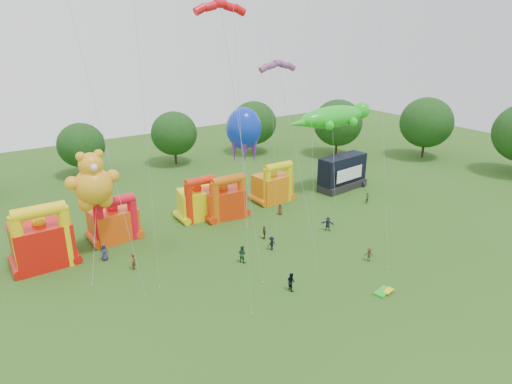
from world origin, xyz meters
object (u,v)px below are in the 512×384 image
teddy_bear_kite (94,215)px  gecko_kite (333,139)px  bouncy_castle_2 (198,202)px  stage_trailer (342,173)px  spectator_0 (104,252)px  octopus_kite (245,159)px  spectator_4 (264,232)px  bouncy_castle_0 (42,241)px

teddy_bear_kite → gecko_kite: size_ratio=0.78×
bouncy_castle_2 → stage_trailer: 23.99m
stage_trailer → spectator_0: (-37.64, -2.79, -1.58)m
bouncy_castle_2 → teddy_bear_kite: bearing=-162.8°
octopus_kite → spectator_4: bearing=-105.4°
bouncy_castle_2 → stage_trailer: (23.91, -1.95, 0.25)m
teddy_bear_kite → spectator_4: size_ratio=7.30×
stage_trailer → spectator_0: size_ratio=4.42×
gecko_kite → teddy_bear_kite: bearing=-177.5°
bouncy_castle_0 → teddy_bear_kite: bearing=-23.3°
octopus_kite → teddy_bear_kite: bearing=-174.3°
spectator_0 → spectator_4: size_ratio=1.18×
bouncy_castle_0 → bouncy_castle_2: size_ratio=1.21×
stage_trailer → octopus_kite: size_ratio=0.60×
spectator_4 → bouncy_castle_0: bearing=-91.3°
bouncy_castle_0 → stage_trailer: 43.17m
bouncy_castle_2 → spectator_4: 10.73m
bouncy_castle_2 → bouncy_castle_0: bearing=-173.4°
bouncy_castle_2 → spectator_0: 14.58m
bouncy_castle_2 → gecko_kite: (20.73, -2.86, 6.22)m
teddy_bear_kite → gecko_kite: gecko_kite is taller
bouncy_castle_2 → teddy_bear_kite: (-14.21, -4.40, 3.10)m
stage_trailer → spectator_4: size_ratio=5.23×
gecko_kite → octopus_kite: size_ratio=1.07×
bouncy_castle_0 → stage_trailer: (43.17, 0.28, -0.20)m
stage_trailer → bouncy_castle_2: bearing=175.3°
octopus_kite → spectator_0: octopus_kite is taller
bouncy_castle_0 → spectator_0: 6.33m
octopus_kite → gecko_kite: bearing=-1.7°
bouncy_castle_0 → spectator_0: size_ratio=3.77×
bouncy_castle_0 → stage_trailer: size_ratio=0.85×
spectator_0 → teddy_bear_kite: bearing=166.8°
bouncy_castle_2 → teddy_bear_kite: size_ratio=0.50×
stage_trailer → bouncy_castle_0: bearing=-179.6°
bouncy_castle_2 → gecko_kite: size_ratio=0.39×
bouncy_castle_0 → stage_trailer: bearing=0.4°
teddy_bear_kite → spectator_0: teddy_bear_kite is taller
bouncy_castle_2 → gecko_kite: bearing=-7.9°
gecko_kite → octopus_kite: (-14.91, 0.45, -0.74)m
stage_trailer → teddy_bear_kite: size_ratio=0.72×
bouncy_castle_0 → spectator_0: bearing=-24.4°
gecko_kite → octopus_kite: octopus_kite is taller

